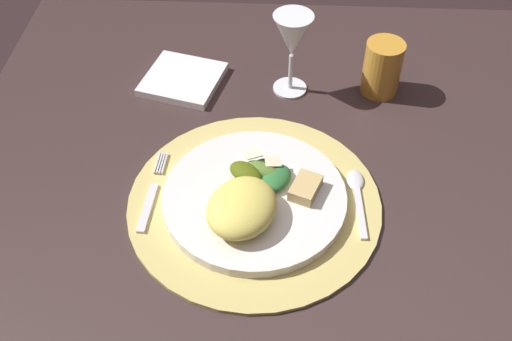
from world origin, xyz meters
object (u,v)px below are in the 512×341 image
wine_glass (292,39)px  amber_tumbler (382,68)px  napkin (183,79)px  dinner_plate (254,198)px  spoon (357,191)px  fork (152,195)px  dining_table (298,233)px

wine_glass → amber_tumbler: 0.17m
wine_glass → napkin: bearing=177.2°
dinner_plate → spoon: 0.16m
dinner_plate → fork: dinner_plate is taller
dining_table → napkin: 0.35m
fork → napkin: (0.01, 0.28, -0.00)m
dining_table → fork: 0.30m
dining_table → spoon: bearing=-34.1°
spoon → napkin: napkin is taller
napkin → dining_table: bearing=-43.1°
fork → amber_tumbler: (0.36, 0.28, 0.04)m
napkin → wine_glass: 0.22m
dinner_plate → spoon: (0.15, 0.03, -0.01)m
dining_table → wine_glass: wine_glass is taller
spoon → dining_table: bearing=145.9°
dining_table → spoon: 0.20m
dining_table → spoon: (0.08, -0.05, 0.18)m
fork → wine_glass: (0.20, 0.27, 0.10)m
dinner_plate → amber_tumbler: size_ratio=2.76×
dining_table → fork: size_ratio=7.03×
spoon → amber_tumbler: size_ratio=1.37×
wine_glass → amber_tumbler: wine_glass is taller
spoon → amber_tumbler: bearing=77.6°
dining_table → napkin: size_ratio=8.59×
dinner_plate → wine_glass: size_ratio=1.80×
dinner_plate → fork: 0.15m
amber_tumbler → napkin: bearing=179.2°
fork → wine_glass: size_ratio=1.06×
dinner_plate → fork: size_ratio=1.70×
dining_table → amber_tumbler: amber_tumbler is taller
dining_table → amber_tumbler: bearing=56.2°
napkin → amber_tumbler: bearing=-0.8°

